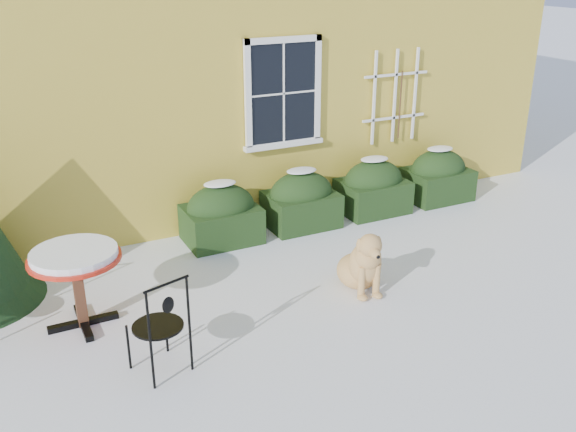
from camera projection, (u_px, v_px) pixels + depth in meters
ground at (327, 318)px, 7.37m from camera, size 80.00×80.00×0.00m
hedge_row at (338, 194)px, 10.01m from camera, size 4.95×0.80×0.91m
bistro_table at (75, 264)px, 6.93m from camera, size 1.00×1.00×0.93m
patio_chair_near at (160, 325)px, 6.23m from camera, size 0.59×0.58×1.06m
dog at (363, 265)px, 7.86m from camera, size 0.62×0.91×0.85m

